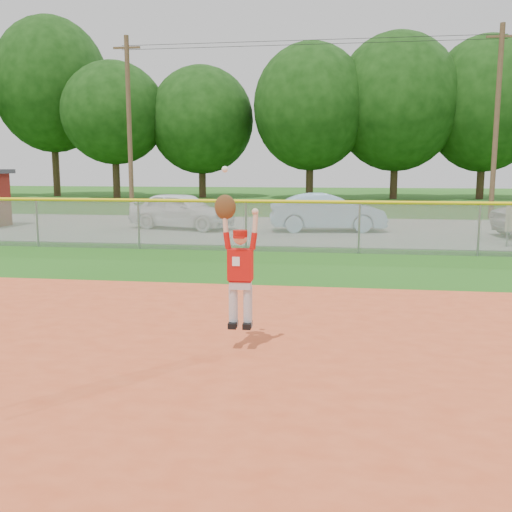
% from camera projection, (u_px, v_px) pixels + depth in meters
% --- Properties ---
extents(ground, '(120.00, 120.00, 0.00)m').
position_uv_depth(ground, '(123.00, 365.00, 7.35)').
color(ground, '#1E5413').
rests_on(ground, ground).
extents(parking_strip, '(44.00, 10.00, 0.03)m').
position_uv_depth(parking_strip, '(270.00, 229.00, 22.99)').
color(parking_strip, gray).
rests_on(parking_strip, ground).
extents(car_white_a, '(4.62, 2.83, 1.47)m').
position_uv_depth(car_white_a, '(182.00, 210.00, 22.82)').
color(car_white_a, white).
rests_on(car_white_a, parking_strip).
extents(car_blue, '(4.58, 2.18, 1.45)m').
position_uv_depth(car_blue, '(327.00, 212.00, 21.97)').
color(car_blue, '#9AC1E6').
rests_on(car_blue, parking_strip).
extents(outfield_fence, '(40.06, 0.10, 1.55)m').
position_uv_depth(outfield_fence, '(246.00, 222.00, 16.99)').
color(outfield_fence, gray).
rests_on(outfield_fence, ground).
extents(power_lines, '(19.40, 0.24, 9.00)m').
position_uv_depth(power_lines, '(305.00, 121.00, 27.98)').
color(power_lines, '#4C3823').
rests_on(power_lines, ground).
extents(tree_line, '(62.37, 13.00, 14.43)m').
position_uv_depth(tree_line, '(317.00, 99.00, 43.08)').
color(tree_line, '#422D1C').
rests_on(tree_line, ground).
extents(ballplayer, '(0.60, 0.26, 2.20)m').
position_uv_depth(ballplayer, '(238.00, 263.00, 7.74)').
color(ballplayer, silver).
rests_on(ballplayer, ground).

